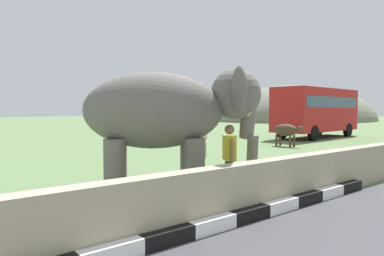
% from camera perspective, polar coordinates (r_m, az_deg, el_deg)
% --- Properties ---
extents(barrier_parapet, '(28.00, 0.36, 1.00)m').
position_cam_1_polar(barrier_parapet, '(5.59, -4.92, -12.63)').
color(barrier_parapet, tan).
rests_on(barrier_parapet, ground_plane).
extents(elephant, '(3.95, 3.49, 2.95)m').
position_cam_1_polar(elephant, '(7.89, -3.52, 2.48)').
color(elephant, '#67615D').
rests_on(elephant, ground_plane).
extents(person_handler, '(0.41, 0.60, 1.66)m').
position_cam_1_polar(person_handler, '(8.32, 6.08, -4.47)').
color(person_handler, navy).
rests_on(person_handler, ground_plane).
extents(bus_red, '(8.46, 3.14, 3.50)m').
position_cam_1_polar(bus_red, '(26.83, 19.59, 2.96)').
color(bus_red, '#B21E1E').
rests_on(bus_red, ground_plane).
extents(cow_near, '(1.50, 1.74, 1.23)m').
position_cam_1_polar(cow_near, '(14.92, 1.36, -1.38)').
color(cow_near, tan).
rests_on(cow_near, ground_plane).
extents(cow_mid, '(0.60, 1.88, 1.23)m').
position_cam_1_polar(cow_mid, '(19.83, 15.02, -0.41)').
color(cow_mid, '#473323').
rests_on(cow_mid, ground_plane).
extents(hill_east, '(33.12, 26.49, 13.12)m').
position_cam_1_polar(hill_east, '(68.03, 16.38, 1.16)').
color(hill_east, slate).
rests_on(hill_east, ground_plane).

